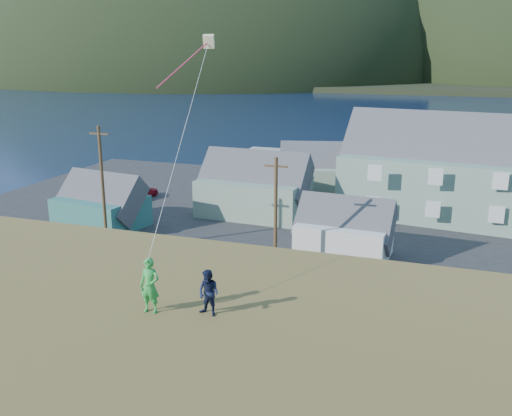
# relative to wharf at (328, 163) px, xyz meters

# --- Properties ---
(ground) EXTENTS (900.00, 900.00, 0.00)m
(ground) POSITION_rel_wharf_xyz_m (6.00, -40.00, -0.45)
(ground) COLOR #0A1638
(ground) RESTS_ON ground
(grass_strip) EXTENTS (110.00, 8.00, 0.10)m
(grass_strip) POSITION_rel_wharf_xyz_m (6.00, -42.00, -0.40)
(grass_strip) COLOR #4C3D19
(grass_strip) RESTS_ON ground
(waterfront_lot) EXTENTS (72.00, 36.00, 0.12)m
(waterfront_lot) POSITION_rel_wharf_xyz_m (6.00, -23.00, -0.39)
(waterfront_lot) COLOR #28282B
(waterfront_lot) RESTS_ON ground
(wharf) EXTENTS (26.00, 14.00, 0.90)m
(wharf) POSITION_rel_wharf_xyz_m (0.00, 0.00, 0.00)
(wharf) COLOR gray
(wharf) RESTS_ON ground
(far_shore) EXTENTS (900.00, 320.00, 2.00)m
(far_shore) POSITION_rel_wharf_xyz_m (6.00, 290.00, 0.55)
(far_shore) COLOR black
(far_shore) RESTS_ON ground
(far_hills) EXTENTS (760.00, 265.00, 143.00)m
(far_hills) POSITION_rel_wharf_xyz_m (41.59, 239.38, 1.55)
(far_hills) COLOR black
(far_hills) RESTS_ON ground
(shed_teal) EXTENTS (8.24, 6.30, 5.92)m
(shed_teal) POSITION_rel_wharf_xyz_m (-13.06, -33.10, 1.78)
(shed_teal) COLOR #31746E
(shed_teal) RESTS_ON waterfront_lot
(shed_palegreen_near) EXTENTS (10.42, 6.88, 7.36)m
(shed_palegreen_near) POSITION_rel_wharf_xyz_m (-1.69, -25.07, 2.32)
(shed_palegreen_near) COLOR gray
(shed_palegreen_near) RESTS_ON waterfront_lot
(shed_white) EXTENTS (7.37, 5.13, 5.63)m
(shed_white) POSITION_rel_wharf_xyz_m (8.36, -33.65, 1.73)
(shed_white) COLOR silver
(shed_white) RESTS_ON waterfront_lot
(shed_palegreen_far) EXTENTS (11.32, 8.06, 6.89)m
(shed_palegreen_far) POSITION_rel_wharf_xyz_m (3.21, -15.21, 2.19)
(shed_palegreen_far) COLOR gray
(shed_palegreen_far) RESTS_ON waterfront_lot
(utility_poles) EXTENTS (30.07, 0.24, 9.69)m
(utility_poles) POSITION_rel_wharf_xyz_m (5.41, -38.50, 4.27)
(utility_poles) COLOR #47331E
(utility_poles) RESTS_ON waterfront_lot
(parked_cars) EXTENTS (23.09, 11.83, 1.58)m
(parked_cars) POSITION_rel_wharf_xyz_m (-2.67, -19.40, 0.38)
(parked_cars) COLOR black
(parked_cars) RESTS_ON waterfront_lot
(kite_flyer_green) EXTENTS (0.66, 0.44, 1.78)m
(kite_flyer_green) POSITION_rel_wharf_xyz_m (6.82, -59.55, 7.64)
(kite_flyer_green) COLOR green
(kite_flyer_green) RESTS_ON hillside
(kite_flyer_navy) EXTENTS (0.81, 0.69, 1.47)m
(kite_flyer_navy) POSITION_rel_wharf_xyz_m (8.62, -59.15, 7.48)
(kite_flyer_navy) COLOR #141B37
(kite_flyer_navy) RESTS_ON hillside
(kite_rig) EXTENTS (1.44, 4.60, 10.94)m
(kite_rig) POSITION_rel_wharf_xyz_m (5.15, -51.23, 14.74)
(kite_rig) COLOR beige
(kite_rig) RESTS_ON ground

